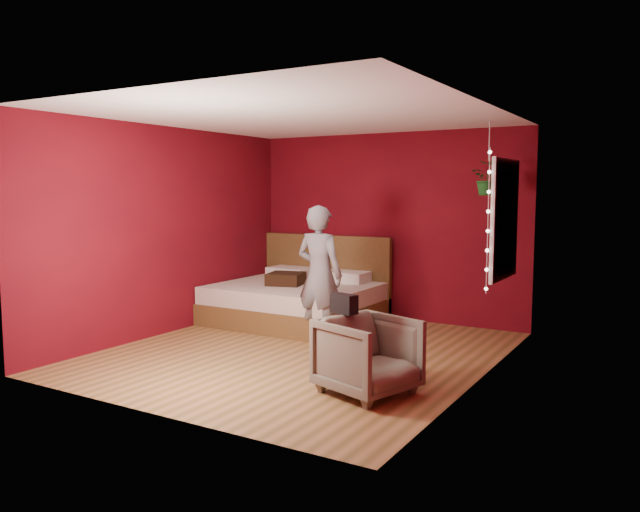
% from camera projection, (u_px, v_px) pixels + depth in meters
% --- Properties ---
extents(floor, '(4.50, 4.50, 0.00)m').
position_uv_depth(floor, '(302.00, 352.00, 6.97)').
color(floor, '#9C6B3E').
rests_on(floor, ground).
extents(room_walls, '(4.04, 4.54, 2.62)m').
position_uv_depth(room_walls, '(302.00, 202.00, 6.79)').
color(room_walls, '#620A12').
rests_on(room_walls, ground).
extents(window, '(0.05, 0.97, 1.27)m').
position_uv_depth(window, '(504.00, 219.00, 6.58)').
color(window, white).
rests_on(window, room_walls).
extents(fairy_lights, '(0.04, 0.04, 1.45)m').
position_uv_depth(fairy_lights, '(488.00, 221.00, 6.15)').
color(fairy_lights, silver).
rests_on(fairy_lights, room_walls).
extents(bed, '(2.09, 1.78, 1.15)m').
position_uv_depth(bed, '(299.00, 300.00, 8.63)').
color(bed, brown).
rests_on(bed, ground).
extents(person, '(0.61, 0.41, 1.63)m').
position_uv_depth(person, '(319.00, 275.00, 7.35)').
color(person, slate).
rests_on(person, ground).
extents(armchair, '(0.95, 0.93, 0.69)m').
position_uv_depth(armchair, '(368.00, 356.00, 5.52)').
color(armchair, '#6B6555').
rests_on(armchair, ground).
extents(handbag, '(0.27, 0.18, 0.18)m').
position_uv_depth(handbag, '(344.00, 304.00, 5.68)').
color(handbag, black).
rests_on(handbag, armchair).
extents(throw_pillow, '(0.56, 0.56, 0.16)m').
position_uv_depth(throw_pillow, '(286.00, 279.00, 8.51)').
color(throw_pillow, black).
rests_on(throw_pillow, bed).
extents(hanging_plant, '(0.43, 0.39, 0.86)m').
position_uv_depth(hanging_plant, '(488.00, 178.00, 7.25)').
color(hanging_plant, silver).
rests_on(hanging_plant, room_walls).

